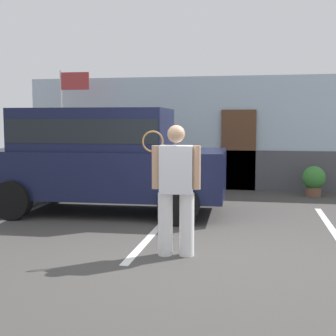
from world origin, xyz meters
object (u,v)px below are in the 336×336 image
at_px(potted_plant_by_porch, 314,180).
at_px(flag_pole, 68,108).
at_px(parked_suv, 102,155).
at_px(tennis_player_man, 176,188).

bearing_deg(potted_plant_by_porch, flag_pole, 179.99).
bearing_deg(parked_suv, flag_pole, 122.07).
bearing_deg(flag_pole, parked_suv, -56.06).
distance_m(parked_suv, flag_pole, 3.52).
height_order(potted_plant_by_porch, flag_pole, flag_pole).
xyz_separation_m(potted_plant_by_porch, flag_pole, (-6.25, 0.00, 1.75)).
relative_size(parked_suv, tennis_player_man, 2.65).
relative_size(potted_plant_by_porch, flag_pole, 0.23).
xyz_separation_m(parked_suv, potted_plant_by_porch, (4.37, 2.79, -0.74)).
xyz_separation_m(parked_suv, flag_pole, (-1.88, 2.80, 1.01)).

